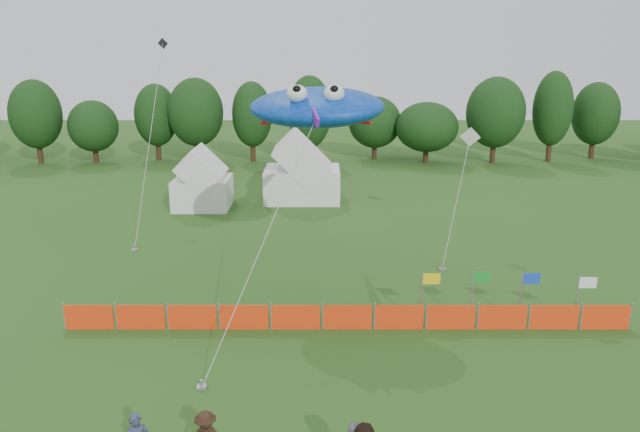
{
  "coord_description": "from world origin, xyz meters",
  "views": [
    {
      "loc": [
        0.01,
        -13.86,
        10.6
      ],
      "look_at": [
        0.0,
        6.0,
        5.2
      ],
      "focal_mm": 35.0,
      "sensor_mm": 36.0,
      "label": 1
    }
  ],
  "objects_px": {
    "stingray_kite": "(317,107)",
    "tent_left": "(202,183)",
    "tent_right": "(302,174)",
    "barrier_fence": "(347,317)"
  },
  "relations": [
    {
      "from": "stingray_kite",
      "to": "tent_left",
      "type": "bearing_deg",
      "value": 118.41
    },
    {
      "from": "tent_left",
      "to": "stingray_kite",
      "type": "bearing_deg",
      "value": -61.59
    },
    {
      "from": "tent_right",
      "to": "stingray_kite",
      "type": "distance_m",
      "value": 17.76
    },
    {
      "from": "tent_left",
      "to": "stingray_kite",
      "type": "xyz_separation_m",
      "value": [
        7.84,
        -14.49,
        6.47
      ]
    },
    {
      "from": "barrier_fence",
      "to": "stingray_kite",
      "type": "bearing_deg",
      "value": 104.57
    },
    {
      "from": "tent_left",
      "to": "tent_right",
      "type": "height_order",
      "value": "tent_right"
    },
    {
      "from": "tent_left",
      "to": "barrier_fence",
      "type": "height_order",
      "value": "tent_left"
    },
    {
      "from": "tent_right",
      "to": "stingray_kite",
      "type": "relative_size",
      "value": 0.32
    },
    {
      "from": "barrier_fence",
      "to": "stingray_kite",
      "type": "height_order",
      "value": "stingray_kite"
    },
    {
      "from": "tent_right",
      "to": "barrier_fence",
      "type": "distance_m",
      "value": 21.36
    }
  ]
}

